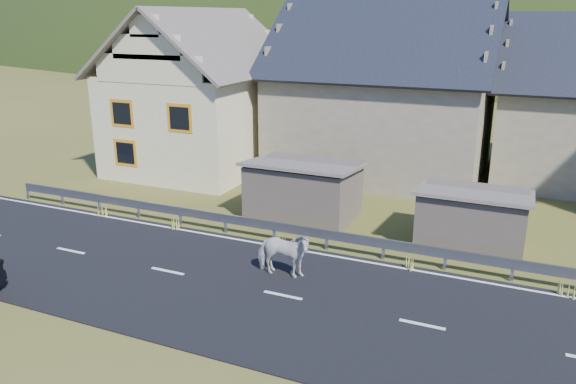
% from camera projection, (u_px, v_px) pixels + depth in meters
% --- Properties ---
extents(ground, '(160.00, 160.00, 0.00)m').
position_uv_depth(ground, '(283.00, 297.00, 16.22)').
color(ground, '#3D4917').
rests_on(ground, ground).
extents(road, '(60.00, 7.00, 0.04)m').
position_uv_depth(road, '(283.00, 296.00, 16.21)').
color(road, black).
rests_on(road, ground).
extents(lane_markings, '(60.00, 6.60, 0.01)m').
position_uv_depth(lane_markings, '(283.00, 295.00, 16.21)').
color(lane_markings, silver).
rests_on(lane_markings, road).
extents(guardrail, '(28.10, 0.09, 0.75)m').
position_uv_depth(guardrail, '(327.00, 235.00, 19.27)').
color(guardrail, '#93969B').
rests_on(guardrail, ground).
extents(shed_left, '(4.30, 3.30, 2.40)m').
position_uv_depth(shed_left, '(304.00, 191.00, 22.33)').
color(shed_left, '#66594C').
rests_on(shed_left, ground).
extents(shed_right, '(3.80, 2.90, 2.20)m').
position_uv_depth(shed_right, '(472.00, 220.00, 19.44)').
color(shed_right, '#66594C').
rests_on(shed_right, ground).
extents(house_cream, '(7.80, 9.80, 8.30)m').
position_uv_depth(house_cream, '(202.00, 84.00, 29.22)').
color(house_cream, beige).
rests_on(house_cream, ground).
extents(house_stone_a, '(10.80, 9.80, 8.90)m').
position_uv_depth(house_stone_a, '(386.00, 80.00, 28.31)').
color(house_stone_a, gray).
rests_on(house_stone_a, ground).
extents(mountain, '(440.00, 280.00, 260.00)m').
position_uv_depth(mountain, '(530.00, 107.00, 177.52)').
color(mountain, '#20320E').
rests_on(mountain, ground).
extents(conifer_patch, '(76.00, 50.00, 28.00)m').
position_uv_depth(conifer_patch, '(261.00, 23.00, 131.55)').
color(conifer_patch, black).
rests_on(conifer_patch, ground).
extents(horse, '(0.94, 1.85, 1.52)m').
position_uv_depth(horse, '(283.00, 254.00, 17.18)').
color(horse, beige).
rests_on(horse, road).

